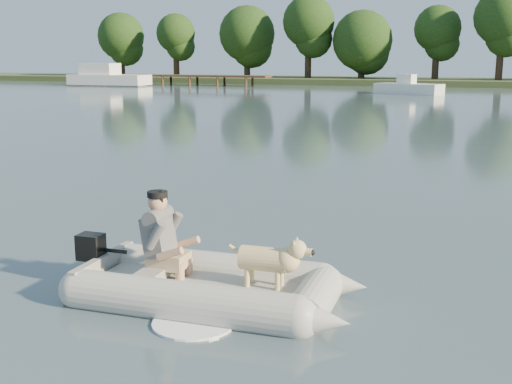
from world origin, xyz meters
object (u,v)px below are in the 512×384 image
at_px(man, 160,232).
at_px(dinghy, 211,253).
at_px(cabin_cruiser, 109,75).
at_px(dock, 184,80).
at_px(motorboat, 409,81).
at_px(dog, 264,263).

bearing_deg(man, dinghy, -4.24).
bearing_deg(cabin_cruiser, dinghy, -56.28).
xyz_separation_m(dock, motorboat, (23.25, -8.31, 0.49)).
relative_size(man, cabin_cruiser, 0.12).
relative_size(dock, dinghy, 4.16).
bearing_deg(man, dog, 0.00).
bearing_deg(cabin_cruiser, man, -56.82).
bearing_deg(motorboat, cabin_cruiser, -169.73).
bearing_deg(dinghy, motorboat, 92.17).
xyz_separation_m(dock, cabin_cruiser, (-6.28, -3.94, 0.58)).
relative_size(dinghy, dog, 4.80).
distance_m(dog, motorboat, 44.28).
height_order(dock, dog, dock).
bearing_deg(motorboat, dog, -66.24).
relative_size(dock, man, 17.25).
relative_size(man, motorboat, 0.20).
distance_m(dock, cabin_cruiser, 7.44).
xyz_separation_m(dog, motorboat, (-3.91, 44.10, 0.51)).
distance_m(dog, cabin_cruiser, 58.89).
bearing_deg(motorboat, man, -67.93).
xyz_separation_m(dinghy, dog, (0.62, 0.07, -0.07)).
bearing_deg(dock, cabin_cruiser, -147.93).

